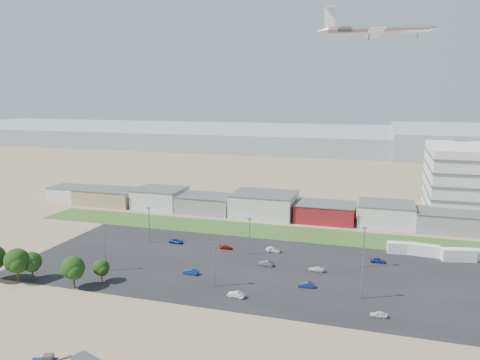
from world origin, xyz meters
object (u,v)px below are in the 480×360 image
at_px(parked_car_8, 378,260).
at_px(parked_car_9, 176,241).
at_px(box_trailer_a, 402,248).
at_px(parked_car_2, 379,314).
at_px(parked_car_12, 316,269).
at_px(parked_car_11, 273,250).
at_px(parked_car_6, 226,247).
at_px(parked_car_13, 236,294).
at_px(parked_car_4, 191,272).
at_px(airliner, 378,29).
at_px(parked_car_10, 73,272).
at_px(parked_car_7, 266,263).
at_px(parked_car_1, 306,285).

bearing_deg(parked_car_8, parked_car_9, 88.28).
distance_m(box_trailer_a, parked_car_9, 64.14).
distance_m(parked_car_2, parked_car_12, 25.59).
height_order(parked_car_2, parked_car_9, parked_car_9).
distance_m(parked_car_2, parked_car_11, 42.60).
bearing_deg(parked_car_6, parked_car_9, 88.64).
bearing_deg(parked_car_13, parked_car_9, -130.48).
height_order(parked_car_4, parked_car_6, parked_car_4).
bearing_deg(parked_car_6, parked_car_4, 175.30).
xyz_separation_m(airliner, parked_car_9, (-52.23, -77.50, -67.54)).
distance_m(parked_car_10, parked_car_11, 52.35).
bearing_deg(parked_car_13, parked_car_10, -84.41).
relative_size(parked_car_6, parked_car_13, 0.96).
height_order(airliner, parked_car_2, airliner).
bearing_deg(airliner, parked_car_7, -110.72).
bearing_deg(parked_car_9, parked_car_6, -87.80).
relative_size(parked_car_6, parked_car_12, 0.96).
bearing_deg(parked_car_9, airliner, -29.42).
height_order(parked_car_4, parked_car_12, parked_car_4).
bearing_deg(parked_car_12, parked_car_13, -30.41).
relative_size(parked_car_6, parked_car_10, 0.93).
bearing_deg(parked_car_12, parked_car_1, 1.03).
relative_size(parked_car_2, parked_car_10, 0.83).
xyz_separation_m(box_trailer_a, parked_car_4, (-49.62, -31.53, -0.85)).
xyz_separation_m(parked_car_6, parked_car_11, (13.30, 1.38, 0.10)).
bearing_deg(parked_car_4, parked_car_10, -69.75).
distance_m(parked_car_6, parked_car_8, 41.30).
relative_size(parked_car_4, parked_car_13, 1.02).
height_order(parked_car_9, parked_car_11, parked_car_11).
height_order(parked_car_6, parked_car_8, parked_car_8).
distance_m(parked_car_9, parked_car_10, 32.59).
bearing_deg(parked_car_2, parked_car_13, -94.42).
distance_m(parked_car_1, parked_car_13, 16.69).
bearing_deg(box_trailer_a, parked_car_13, -138.48).
distance_m(box_trailer_a, parked_car_1, 37.76).
distance_m(parked_car_10, parked_car_12, 59.39).
xyz_separation_m(parked_car_4, parked_car_11, (15.35, 21.92, -0.01)).
bearing_deg(parked_car_7, parked_car_2, 59.87).
height_order(airliner, parked_car_8, airliner).
height_order(parked_car_2, parked_car_4, parked_car_4).
height_order(parked_car_10, parked_car_12, parked_car_10).
bearing_deg(parked_car_7, parked_car_4, -49.08).
bearing_deg(parked_car_12, airliner, 178.57).
height_order(box_trailer_a, parked_car_1, box_trailer_a).
relative_size(parked_car_6, parked_car_11, 0.95).
height_order(parked_car_6, parked_car_12, parked_car_12).
bearing_deg(box_trailer_a, airliner, 91.63).
distance_m(parked_car_1, parked_car_12, 10.51).
height_order(parked_car_7, parked_car_9, parked_car_7).
relative_size(parked_car_12, parked_car_13, 1.00).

